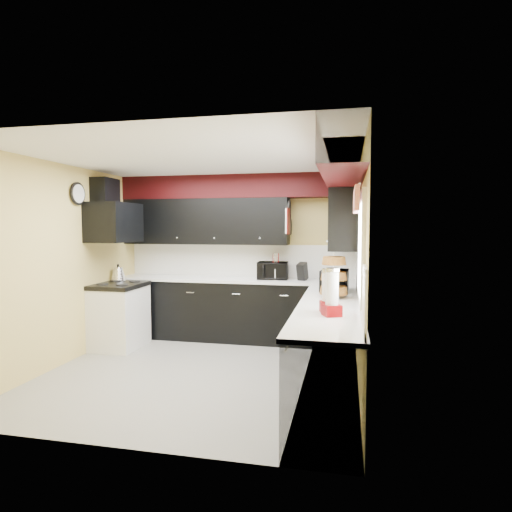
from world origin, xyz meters
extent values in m
plane|color=gray|center=(0.00, 0.00, 0.00)|extent=(3.60, 3.60, 0.00)
cube|color=#E0C666|center=(0.00, 1.80, 1.25)|extent=(3.60, 0.06, 2.50)
cube|color=#E0C666|center=(1.80, 0.00, 1.25)|extent=(0.06, 3.60, 2.50)
cube|color=#E0C666|center=(-1.80, 0.00, 1.25)|extent=(0.06, 3.60, 2.50)
cube|color=white|center=(0.00, 0.00, 2.50)|extent=(3.60, 3.60, 0.06)
cube|color=black|center=(0.00, 1.50, 0.45)|extent=(3.60, 0.60, 0.90)
cube|color=black|center=(1.50, -0.30, 0.45)|extent=(0.60, 3.00, 0.90)
cube|color=white|center=(0.00, 1.50, 0.92)|extent=(3.62, 0.64, 0.04)
cube|color=white|center=(1.50, -0.30, 0.92)|extent=(0.64, 3.02, 0.04)
cube|color=white|center=(0.00, 1.79, 1.19)|extent=(3.60, 0.02, 0.50)
cube|color=white|center=(1.79, 0.00, 1.19)|extent=(0.02, 3.60, 0.50)
cube|color=black|center=(-0.50, 1.62, 1.80)|extent=(2.60, 0.35, 0.70)
cube|color=black|center=(1.62, 0.90, 1.80)|extent=(0.35, 1.80, 0.70)
cube|color=black|center=(0.00, 1.62, 2.33)|extent=(3.60, 0.36, 0.35)
cube|color=black|center=(1.62, -0.18, 2.33)|extent=(0.36, 3.24, 0.35)
cube|color=white|center=(-1.50, 0.75, 0.43)|extent=(0.60, 0.75, 0.86)
cube|color=black|center=(-1.50, 0.75, 0.89)|extent=(0.62, 0.77, 0.06)
cube|color=black|center=(-1.55, 0.75, 1.78)|extent=(0.50, 0.78, 0.55)
cube|color=black|center=(-1.68, 0.75, 2.20)|extent=(0.24, 0.40, 0.40)
cube|color=red|center=(1.73, -0.90, 1.95)|extent=(0.04, 0.88, 0.20)
cube|color=white|center=(0.83, 1.30, 1.80)|extent=(0.03, 0.26, 0.35)
imported|color=black|center=(0.58, 1.51, 1.07)|extent=(0.46, 0.39, 0.26)
imported|color=black|center=(1.51, 0.53, 1.07)|extent=(0.34, 0.49, 0.26)
cylinder|color=silver|center=(0.64, 1.44, 1.02)|extent=(0.19, 0.19, 0.16)
cube|color=black|center=(1.03, 1.47, 1.07)|extent=(0.15, 0.19, 0.25)
camera|label=1|loc=(1.66, -4.73, 1.73)|focal=30.00mm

